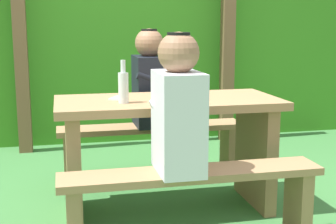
{
  "coord_description": "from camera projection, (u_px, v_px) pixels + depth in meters",
  "views": [
    {
      "loc": [
        -0.66,
        -2.91,
        1.21
      ],
      "look_at": [
        0.0,
        0.0,
        0.65
      ],
      "focal_mm": 51.45,
      "sensor_mm": 36.0,
      "label": 1
    }
  ],
  "objects": [
    {
      "name": "bench_far",
      "position": [
        151.0,
        141.0,
        3.65
      ],
      "size": [
        1.4,
        0.24,
        0.45
      ],
      "color": "#9E7A51",
      "rests_on": "ground_plane"
    },
    {
      "name": "bottle_left",
      "position": [
        188.0,
        85.0,
        2.97
      ],
      "size": [
        0.06,
        0.06,
        0.23
      ],
      "color": "silver",
      "rests_on": "picnic_table"
    },
    {
      "name": "drinking_glass",
      "position": [
        173.0,
        93.0,
        2.98
      ],
      "size": [
        0.07,
        0.07,
        0.09
      ],
      "primitive_type": "cylinder",
      "color": "silver",
      "rests_on": "picnic_table"
    },
    {
      "name": "picnic_table",
      "position": [
        168.0,
        135.0,
        3.07
      ],
      "size": [
        1.4,
        0.64,
        0.74
      ],
      "color": "#9E7A51",
      "rests_on": "ground_plane"
    },
    {
      "name": "bench_near",
      "position": [
        192.0,
        193.0,
        2.55
      ],
      "size": [
        1.4,
        0.24,
        0.45
      ],
      "color": "#9E7A51",
      "rests_on": "ground_plane"
    },
    {
      "name": "ground_plane",
      "position": [
        168.0,
        209.0,
        3.16
      ],
      "size": [
        12.0,
        12.0,
        0.0
      ],
      "primitive_type": "plane",
      "color": "#3C793C"
    },
    {
      "name": "person_white_shirt",
      "position": [
        178.0,
        109.0,
        2.45
      ],
      "size": [
        0.25,
        0.35,
        0.72
      ],
      "color": "silver",
      "rests_on": "bench_near"
    },
    {
      "name": "hedge_backdrop",
      "position": [
        120.0,
        30.0,
        5.22
      ],
      "size": [
        6.4,
        0.94,
        2.25
      ],
      "primitive_type": "cube",
      "color": "#37841F",
      "rests_on": "ground_plane"
    },
    {
      "name": "cell_phone",
      "position": [
        118.0,
        98.0,
        3.03
      ],
      "size": [
        0.13,
        0.16,
        0.01
      ],
      "primitive_type": "cube",
      "rotation": [
        0.0,
        0.0,
        -0.54
      ],
      "color": "silver",
      "rests_on": "picnic_table"
    },
    {
      "name": "bottle_right",
      "position": [
        123.0,
        86.0,
        2.85
      ],
      "size": [
        0.06,
        0.06,
        0.26
      ],
      "color": "silver",
      "rests_on": "picnic_table"
    },
    {
      "name": "pergola_post_right",
      "position": [
        228.0,
        43.0,
        4.82
      ],
      "size": [
        0.12,
        0.12,
        2.01
      ],
      "primitive_type": "cube",
      "color": "brown",
      "rests_on": "ground_plane"
    },
    {
      "name": "pergola_post_left",
      "position": [
        20.0,
        45.0,
        4.39
      ],
      "size": [
        0.12,
        0.12,
        2.01
      ],
      "primitive_type": "cube",
      "color": "brown",
      "rests_on": "ground_plane"
    },
    {
      "name": "person_black_coat",
      "position": [
        150.0,
        82.0,
        3.56
      ],
      "size": [
        0.25,
        0.35,
        0.72
      ],
      "color": "black",
      "rests_on": "bench_far"
    }
  ]
}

